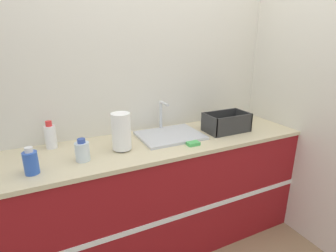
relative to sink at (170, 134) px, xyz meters
name	(u,v)px	position (x,y,z in m)	size (l,w,h in m)	color
wall_back	(145,85)	(-0.09, 0.27, 0.36)	(4.66, 0.06, 2.60)	beige
wall_right	(279,81)	(1.07, -0.06, 0.36)	(0.06, 2.61, 2.60)	beige
counter_cabinet	(162,193)	(-0.09, -0.06, -0.48)	(2.29, 0.63, 0.92)	maroon
sink	(170,134)	(0.00, 0.00, 0.00)	(0.48, 0.39, 0.26)	silver
paper_towel_roll	(121,132)	(-0.42, -0.10, 0.12)	(0.13, 0.13, 0.26)	#4C4C51
dish_rack	(226,124)	(0.48, -0.09, 0.04)	(0.36, 0.22, 0.15)	#2D2D2D
bottle_white_spray	(50,136)	(-0.85, 0.15, 0.07)	(0.08, 0.08, 0.20)	white
bottle_clear	(82,151)	(-0.69, -0.16, 0.05)	(0.09, 0.09, 0.15)	silver
bottle_blue	(31,162)	(-0.97, -0.21, 0.05)	(0.08, 0.08, 0.16)	#2D56B7
sponge	(193,144)	(0.07, -0.24, -0.01)	(0.09, 0.06, 0.02)	#4CB259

